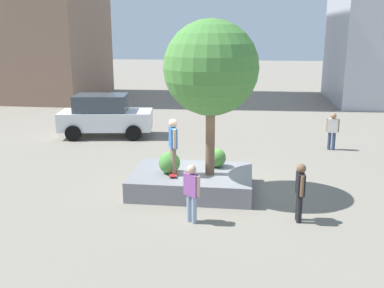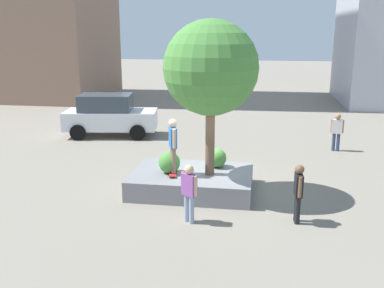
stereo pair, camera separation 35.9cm
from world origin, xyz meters
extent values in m
plane|color=gray|center=(0.00, 0.00, 0.00)|extent=(120.00, 120.00, 0.00)
cube|color=gray|center=(-0.46, -0.32, 0.31)|extent=(3.70, 2.61, 0.61)
cylinder|color=brown|center=(0.10, -0.43, 1.84)|extent=(0.28, 0.28, 2.46)
sphere|color=#4C8C3D|center=(0.10, -0.43, 3.83)|extent=(2.77, 2.77, 2.77)
sphere|color=#4C8C3D|center=(0.25, 0.32, 0.92)|extent=(0.61, 0.61, 0.61)
sphere|color=#4C8C3D|center=(-1.14, -0.50, 0.95)|extent=(0.66, 0.66, 0.66)
cube|color=#A51E1E|center=(-0.99, -0.65, 0.68)|extent=(0.29, 0.82, 0.02)
sphere|color=beige|center=(-1.10, -0.40, 0.64)|extent=(0.06, 0.06, 0.06)
sphere|color=beige|center=(-0.93, -0.38, 0.64)|extent=(0.06, 0.06, 0.06)
sphere|color=beige|center=(-1.05, -0.91, 0.64)|extent=(0.06, 0.06, 0.06)
sphere|color=beige|center=(-0.88, -0.89, 0.64)|extent=(0.06, 0.06, 0.06)
cylinder|color=#847056|center=(-0.96, -0.73, 1.08)|extent=(0.14, 0.14, 0.78)
cylinder|color=#847056|center=(-1.02, -0.56, 1.08)|extent=(0.14, 0.14, 0.78)
cube|color=#2D6BB2|center=(-0.99, -0.65, 1.78)|extent=(0.33, 0.48, 0.61)
cylinder|color=#D8AD8C|center=(-0.91, -0.86, 1.79)|extent=(0.10, 0.10, 0.58)
cylinder|color=#D8AD8C|center=(-1.07, -0.43, 1.79)|extent=(0.10, 0.10, 0.58)
sphere|color=#D8AD8C|center=(-0.99, -0.65, 2.21)|extent=(0.26, 0.26, 0.26)
cube|color=white|center=(-5.39, 6.38, 0.79)|extent=(4.46, 2.39, 0.85)
cube|color=#38424C|center=(-5.60, 6.35, 1.59)|extent=(2.58, 1.90, 0.76)
cylinder|color=black|center=(-4.18, 7.46, 0.36)|extent=(0.74, 0.32, 0.72)
cylinder|color=black|center=(-3.91, 5.70, 0.36)|extent=(0.74, 0.32, 0.72)
cylinder|color=black|center=(-6.86, 7.06, 0.36)|extent=(0.74, 0.32, 0.72)
cylinder|color=black|center=(-6.60, 5.29, 0.36)|extent=(0.74, 0.32, 0.72)
cylinder|color=#8C9EB7|center=(-0.10, -2.68, 0.37)|extent=(0.14, 0.14, 0.74)
cylinder|color=#8C9EB7|center=(-0.24, -2.57, 0.37)|extent=(0.14, 0.14, 0.74)
cube|color=#8C4C99|center=(-0.17, -2.63, 1.04)|extent=(0.45, 0.39, 0.58)
cylinder|color=#D8AD8C|center=(0.01, -2.75, 1.05)|extent=(0.09, 0.09, 0.55)
cylinder|color=#D8AD8C|center=(-0.35, -2.50, 1.05)|extent=(0.09, 0.09, 0.55)
sphere|color=#D8AD8C|center=(-0.17, -2.63, 1.45)|extent=(0.24, 0.24, 0.24)
cylinder|color=black|center=(2.62, -2.29, 0.37)|extent=(0.14, 0.14, 0.75)
cylinder|color=black|center=(2.60, -2.11, 0.37)|extent=(0.14, 0.14, 0.75)
cube|color=black|center=(2.61, -2.20, 1.04)|extent=(0.21, 0.44, 0.58)
cylinder|color=brown|center=(2.63, -2.42, 1.06)|extent=(0.09, 0.09, 0.55)
cylinder|color=brown|center=(2.59, -1.98, 1.06)|extent=(0.09, 0.09, 0.55)
sphere|color=brown|center=(2.61, -2.20, 1.45)|extent=(0.24, 0.24, 0.24)
cylinder|color=navy|center=(4.62, 5.27, 0.37)|extent=(0.14, 0.14, 0.74)
cylinder|color=navy|center=(4.79, 5.24, 0.37)|extent=(0.14, 0.14, 0.74)
cube|color=silver|center=(4.71, 5.26, 1.03)|extent=(0.45, 0.25, 0.58)
cylinder|color=#9E7251|center=(4.49, 5.30, 1.05)|extent=(0.09, 0.09, 0.55)
cylinder|color=#9E7251|center=(4.92, 5.21, 1.05)|extent=(0.09, 0.09, 0.55)
sphere|color=#9E7251|center=(4.71, 5.26, 1.44)|extent=(0.24, 0.24, 0.24)
camera|label=1|loc=(1.21, -13.22, 4.91)|focal=41.27mm
camera|label=2|loc=(1.57, -13.17, 4.91)|focal=41.27mm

